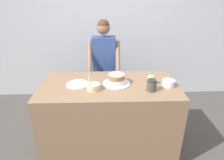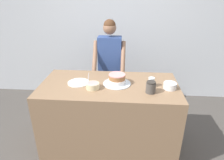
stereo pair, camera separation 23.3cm
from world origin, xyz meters
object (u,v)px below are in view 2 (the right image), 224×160
object	(u,v)px
person_baker	(110,61)
cake	(117,80)
stoneware_jar	(151,87)
drinking_glass	(151,82)
frosting_bowl_white	(170,85)
ceramic_plate	(79,83)
frosting_bowl_pink	(93,86)

from	to	relation	value
person_baker	cake	bearing A→B (deg)	-78.47
person_baker	stoneware_jar	xyz separation A→B (m)	(0.54, -0.95, 0.04)
cake	drinking_glass	bearing A→B (deg)	-5.56
person_baker	cake	size ratio (longest dim) A/B	4.83
frosting_bowl_white	ceramic_plate	size ratio (longest dim) A/B	0.56
ceramic_plate	cake	bearing A→B (deg)	1.71
ceramic_plate	stoneware_jar	xyz separation A→B (m)	(0.85, -0.18, 0.06)
person_baker	drinking_glass	size ratio (longest dim) A/B	14.20
person_baker	drinking_glass	bearing A→B (deg)	-54.84
cake	stoneware_jar	distance (m)	0.43
person_baker	frosting_bowl_white	world-z (taller)	person_baker
frosting_bowl_white	ceramic_plate	distance (m)	1.08
cake	frosting_bowl_white	size ratio (longest dim) A/B	2.26
frosting_bowl_pink	stoneware_jar	distance (m)	0.66
frosting_bowl_pink	cake	bearing A→B (deg)	27.96
cake	stoneware_jar	bearing A→B (deg)	-26.74
frosting_bowl_pink	stoneware_jar	bearing A→B (deg)	-4.25
frosting_bowl_white	ceramic_plate	world-z (taller)	frosting_bowl_white
cake	ceramic_plate	world-z (taller)	cake
person_baker	drinking_glass	world-z (taller)	person_baker
drinking_glass	ceramic_plate	size ratio (longest dim) A/B	0.43
ceramic_plate	drinking_glass	bearing A→B (deg)	-1.67
frosting_bowl_white	ceramic_plate	bearing A→B (deg)	176.54
frosting_bowl_white	stoneware_jar	world-z (taller)	stoneware_jar
cake	drinking_glass	distance (m)	0.41
cake	stoneware_jar	xyz separation A→B (m)	(0.38, -0.19, 0.01)
person_baker	cake	distance (m)	0.77
frosting_bowl_white	stoneware_jar	bearing A→B (deg)	-153.72
frosting_bowl_pink	stoneware_jar	size ratio (longest dim) A/B	1.37
drinking_glass	stoneware_jar	xyz separation A→B (m)	(-0.02, -0.15, 0.01)
cake	frosting_bowl_white	xyz separation A→B (m)	(0.61, -0.08, -0.01)
cake	frosting_bowl_white	world-z (taller)	cake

